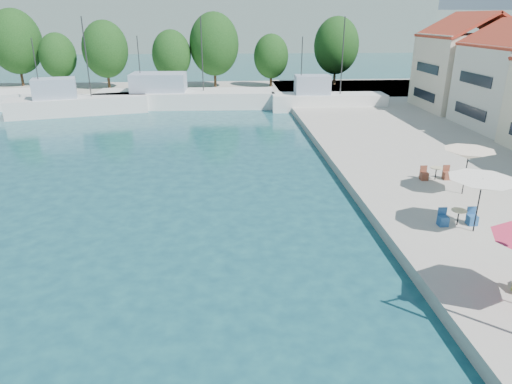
{
  "coord_description": "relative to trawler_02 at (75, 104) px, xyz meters",
  "views": [
    {
      "loc": [
        -1.16,
        4.03,
        9.67
      ],
      "look_at": [
        0.32,
        26.0,
        1.23
      ],
      "focal_mm": 32.0,
      "sensor_mm": 36.0,
      "label": 1
    }
  ],
  "objects": [
    {
      "name": "quay_far",
      "position": [
        9.17,
        13.16,
        -0.77
      ],
      "size": [
        90.0,
        16.0,
        0.6
      ],
      "primitive_type": "cube",
      "color": "#ADA89D",
      "rests_on": "ground"
    },
    {
      "name": "hill_west",
      "position": [
        -12.83,
        106.16,
        6.93
      ],
      "size": [
        180.0,
        40.0,
        16.0
      ],
      "primitive_type": "cube",
      "color": "gray",
      "rests_on": "ground"
    },
    {
      "name": "hill_east",
      "position": [
        57.17,
        126.16,
        4.93
      ],
      "size": [
        140.0,
        40.0,
        12.0
      ],
      "primitive_type": "cube",
      "color": "gray",
      "rests_on": "ground"
    },
    {
      "name": "building_06",
      "position": [
        41.17,
        -2.84,
        4.43
      ],
      "size": [
        9.0,
        8.8,
        10.2
      ],
      "color": "beige",
      "rests_on": "quay_right"
    },
    {
      "name": "trawler_02",
      "position": [
        0.0,
        0.0,
        0.0
      ],
      "size": [
        14.51,
        7.27,
        10.2
      ],
      "rotation": [
        0.0,
        0.0,
        0.27
      ],
      "color": "silver",
      "rests_on": "ground"
    },
    {
      "name": "trawler_03",
      "position": [
        11.0,
        3.65,
        -0.0
      ],
      "size": [
        20.25,
        5.67,
        10.2
      ],
      "rotation": [
        0.0,
        0.0,
        -0.02
      ],
      "color": "silver",
      "rests_on": "ground"
    },
    {
      "name": "trawler_04",
      "position": [
        27.12,
        0.37,
        0.0
      ],
      "size": [
        12.61,
        3.66,
        10.2
      ],
      "rotation": [
        0.0,
        0.0,
        -0.03
      ],
      "color": "white",
      "rests_on": "ground"
    },
    {
      "name": "tree_02",
      "position": [
        -12.57,
        18.11,
        5.49
      ],
      "size": [
        6.97,
        6.97,
        10.32
      ],
      "color": "#3F2B19",
      "rests_on": "quay_far"
    },
    {
      "name": "tree_03",
      "position": [
        -6.74,
        16.78,
        3.7
      ],
      "size": [
        4.88,
        4.88,
        7.23
      ],
      "color": "#3F2B19",
      "rests_on": "quay_far"
    },
    {
      "name": "tree_04",
      "position": [
        0.18,
        14.97,
        4.63
      ],
      "size": [
        5.97,
        5.97,
        8.84
      ],
      "color": "#3F2B19",
      "rests_on": "quay_far"
    },
    {
      "name": "tree_05",
      "position": [
        8.98,
        14.33,
        3.94
      ],
      "size": [
        5.17,
        5.17,
        7.65
      ],
      "color": "#3F2B19",
      "rests_on": "quay_far"
    },
    {
      "name": "tree_06",
      "position": [
        14.69,
        15.15,
        5.22
      ],
      "size": [
        6.66,
        6.66,
        9.86
      ],
      "color": "#3F2B19",
      "rests_on": "quay_far"
    },
    {
      "name": "tree_07",
      "position": [
        22.46,
        15.1,
        3.6
      ],
      "size": [
        4.77,
        4.77,
        7.06
      ],
      "color": "#3F2B19",
      "rests_on": "quay_far"
    },
    {
      "name": "tree_08",
      "position": [
        31.82,
        16.56,
        4.9
      ],
      "size": [
        6.29,
        6.29,
        9.31
      ],
      "color": "#3F2B19",
      "rests_on": "quay_far"
    },
    {
      "name": "umbrella_white",
      "position": [
        27.12,
        -31.83,
        1.8
      ],
      "size": [
        2.96,
        2.96,
        2.52
      ],
      "color": "black",
      "rests_on": "quay_right"
    },
    {
      "name": "umbrella_cream",
      "position": [
        28.91,
        -27.23,
        1.79
      ],
      "size": [
        2.66,
        2.66,
        2.51
      ],
      "color": "black",
      "rests_on": "quay_right"
    },
    {
      "name": "cafe_table_02",
      "position": [
        26.69,
        -31.14,
        -0.18
      ],
      "size": [
        1.82,
        0.7,
        0.76
      ],
      "color": "black",
      "rests_on": "quay_right"
    },
    {
      "name": "cafe_table_03",
      "position": [
        28.44,
        -24.84,
        -0.18
      ],
      "size": [
        1.82,
        0.7,
        0.76
      ],
      "color": "black",
      "rests_on": "quay_right"
    }
  ]
}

